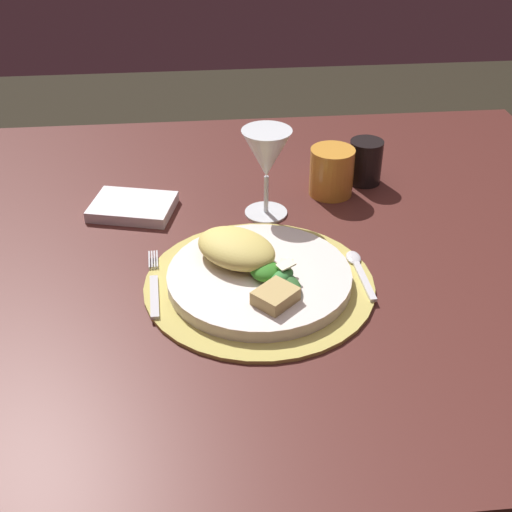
{
  "coord_description": "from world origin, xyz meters",
  "views": [
    {
      "loc": [
        -0.1,
        -0.92,
        1.3
      ],
      "look_at": [
        -0.01,
        -0.07,
        0.73
      ],
      "focal_mm": 47.42,
      "sensor_mm": 36.0,
      "label": 1
    }
  ],
  "objects_px": {
    "dinner_plate": "(259,277)",
    "amber_tumbler": "(332,172)",
    "fork": "(154,286)",
    "napkin": "(133,207)",
    "dark_tumbler": "(365,162)",
    "dining_table": "(261,306)",
    "wine_glass": "(267,156)",
    "spoon": "(358,267)"
  },
  "relations": [
    {
      "from": "wine_glass",
      "to": "dinner_plate",
      "type": "bearing_deg",
      "value": -98.93
    },
    {
      "from": "dark_tumbler",
      "to": "napkin",
      "type": "bearing_deg",
      "value": -170.44
    },
    {
      "from": "fork",
      "to": "spoon",
      "type": "height_order",
      "value": "spoon"
    },
    {
      "from": "fork",
      "to": "dark_tumbler",
      "type": "relative_size",
      "value": 2.02
    },
    {
      "from": "dinner_plate",
      "to": "spoon",
      "type": "bearing_deg",
      "value": 8.13
    },
    {
      "from": "napkin",
      "to": "fork",
      "type": "bearing_deg",
      "value": -79.64
    },
    {
      "from": "amber_tumbler",
      "to": "dark_tumbler",
      "type": "height_order",
      "value": "amber_tumbler"
    },
    {
      "from": "dinner_plate",
      "to": "amber_tumbler",
      "type": "distance_m",
      "value": 0.32
    },
    {
      "from": "dinner_plate",
      "to": "amber_tumbler",
      "type": "height_order",
      "value": "amber_tumbler"
    },
    {
      "from": "dinner_plate",
      "to": "wine_glass",
      "type": "height_order",
      "value": "wine_glass"
    },
    {
      "from": "dining_table",
      "to": "amber_tumbler",
      "type": "bearing_deg",
      "value": 47.41
    },
    {
      "from": "dinner_plate",
      "to": "wine_glass",
      "type": "relative_size",
      "value": 1.74
    },
    {
      "from": "amber_tumbler",
      "to": "fork",
      "type": "bearing_deg",
      "value": -139.07
    },
    {
      "from": "fork",
      "to": "spoon",
      "type": "distance_m",
      "value": 0.31
    },
    {
      "from": "dark_tumbler",
      "to": "spoon",
      "type": "bearing_deg",
      "value": -104.76
    },
    {
      "from": "napkin",
      "to": "amber_tumbler",
      "type": "height_order",
      "value": "amber_tumbler"
    },
    {
      "from": "napkin",
      "to": "wine_glass",
      "type": "distance_m",
      "value": 0.25
    },
    {
      "from": "fork",
      "to": "napkin",
      "type": "relative_size",
      "value": 1.2
    },
    {
      "from": "napkin",
      "to": "wine_glass",
      "type": "relative_size",
      "value": 0.89
    },
    {
      "from": "dining_table",
      "to": "dark_tumbler",
      "type": "relative_size",
      "value": 15.21
    },
    {
      "from": "napkin",
      "to": "dining_table",
      "type": "bearing_deg",
      "value": -30.0
    },
    {
      "from": "dinner_plate",
      "to": "dark_tumbler",
      "type": "relative_size",
      "value": 3.28
    },
    {
      "from": "dining_table",
      "to": "napkin",
      "type": "height_order",
      "value": "napkin"
    },
    {
      "from": "amber_tumbler",
      "to": "dark_tumbler",
      "type": "distance_m",
      "value": 0.08
    },
    {
      "from": "spoon",
      "to": "wine_glass",
      "type": "relative_size",
      "value": 0.83
    },
    {
      "from": "wine_glass",
      "to": "dark_tumbler",
      "type": "distance_m",
      "value": 0.23
    },
    {
      "from": "napkin",
      "to": "dinner_plate",
      "type": "bearing_deg",
      "value": -50.55
    },
    {
      "from": "dining_table",
      "to": "wine_glass",
      "type": "relative_size",
      "value": 8.08
    },
    {
      "from": "dining_table",
      "to": "spoon",
      "type": "bearing_deg",
      "value": -34.66
    },
    {
      "from": "wine_glass",
      "to": "dining_table",
      "type": "bearing_deg",
      "value": -101.13
    },
    {
      "from": "dinner_plate",
      "to": "dark_tumbler",
      "type": "bearing_deg",
      "value": 53.66
    },
    {
      "from": "fork",
      "to": "dark_tumbler",
      "type": "height_order",
      "value": "dark_tumbler"
    },
    {
      "from": "dining_table",
      "to": "wine_glass",
      "type": "bearing_deg",
      "value": 78.87
    },
    {
      "from": "spoon",
      "to": "dark_tumbler",
      "type": "bearing_deg",
      "value": 75.24
    },
    {
      "from": "dinner_plate",
      "to": "amber_tumbler",
      "type": "xyz_separation_m",
      "value": [
        0.16,
        0.27,
        0.03
      ]
    },
    {
      "from": "fork",
      "to": "napkin",
      "type": "distance_m",
      "value": 0.24
    },
    {
      "from": "dinner_plate",
      "to": "wine_glass",
      "type": "xyz_separation_m",
      "value": [
        0.03,
        0.21,
        0.09
      ]
    },
    {
      "from": "dining_table",
      "to": "dinner_plate",
      "type": "relative_size",
      "value": 4.63
    },
    {
      "from": "spoon",
      "to": "napkin",
      "type": "xyz_separation_m",
      "value": [
        -0.35,
        0.22,
        0.0
      ]
    },
    {
      "from": "spoon",
      "to": "dark_tumbler",
      "type": "relative_size",
      "value": 1.56
    },
    {
      "from": "dark_tumbler",
      "to": "fork",
      "type": "bearing_deg",
      "value": -141.13
    },
    {
      "from": "wine_glass",
      "to": "napkin",
      "type": "bearing_deg",
      "value": 172.73
    }
  ]
}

